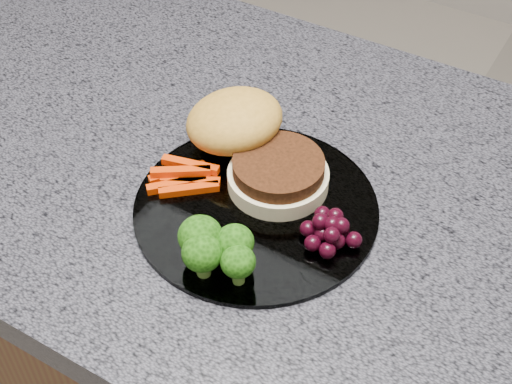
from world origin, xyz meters
TOP-DOWN VIEW (x-y plane):
  - island_cabinet at (0.00, 0.00)m, footprint 1.20×0.60m
  - countertop at (0.00, 0.00)m, footprint 1.20×0.60m
  - plate at (0.08, -0.06)m, footprint 0.26×0.26m
  - burger at (0.04, 0.00)m, footprint 0.20×0.16m
  - carrot_sticks at (-0.01, -0.07)m, footprint 0.08×0.07m
  - broccoli at (0.09, -0.15)m, footprint 0.09×0.07m
  - grape_bunch at (0.17, -0.06)m, footprint 0.06×0.06m

SIDE VIEW (x-z plane):
  - island_cabinet at x=0.00m, z-range 0.00..0.86m
  - countertop at x=0.00m, z-range 0.86..0.90m
  - plate at x=0.08m, z-range 0.90..0.91m
  - carrot_sticks at x=-0.01m, z-range 0.90..0.92m
  - grape_bunch at x=0.17m, z-range 0.90..0.93m
  - burger at x=0.04m, z-range 0.90..0.96m
  - broccoli at x=0.09m, z-range 0.91..0.96m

